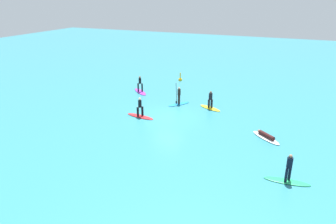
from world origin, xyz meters
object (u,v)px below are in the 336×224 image
at_px(marker_buoy, 180,79).
at_px(surfer_on_blue_board, 179,100).
at_px(surfer_on_red_board, 140,112).
at_px(surfer_on_purple_board, 140,89).
at_px(surfer_on_green_board, 288,174).
at_px(surfer_on_white_board, 266,136).
at_px(surfer_on_yellow_board, 210,104).

bearing_deg(marker_buoy, surfer_on_blue_board, -69.47).
bearing_deg(marker_buoy, surfer_on_red_board, -84.52).
relative_size(surfer_on_purple_board, marker_buoy, 2.37).
xyz_separation_m(surfer_on_green_board, marker_buoy, (-14.33, 19.09, -0.35)).
bearing_deg(surfer_on_green_board, surfer_on_white_board, 104.61).
distance_m(surfer_on_white_board, surfer_on_red_board, 11.12).
xyz_separation_m(surfer_on_yellow_board, surfer_on_white_board, (5.90, -4.79, -0.31)).
distance_m(surfer_on_purple_board, surfer_on_green_board, 20.92).
bearing_deg(surfer_on_blue_board, surfer_on_red_board, 10.92).
height_order(surfer_on_yellow_board, marker_buoy, surfer_on_yellow_board).
bearing_deg(surfer_on_red_board, marker_buoy, -75.65).
height_order(surfer_on_yellow_board, surfer_on_blue_board, surfer_on_blue_board).
xyz_separation_m(surfer_on_green_board, surfer_on_white_board, (-1.95, 5.73, -0.37)).
bearing_deg(surfer_on_purple_board, surfer_on_blue_board, 20.51).
bearing_deg(surfer_on_yellow_board, surfer_on_white_board, -12.96).
distance_m(surfer_on_green_board, surfer_on_red_board, 14.31).
bearing_deg(surfer_on_purple_board, surfer_on_yellow_board, 28.41).
relative_size(surfer_on_yellow_board, surfer_on_blue_board, 1.07).
height_order(surfer_on_green_board, surfer_on_red_board, surfer_on_green_board).
xyz_separation_m(surfer_on_purple_board, surfer_on_red_board, (3.62, -6.77, 0.04)).
relative_size(surfer_on_green_board, surfer_on_blue_board, 1.13).
xyz_separation_m(surfer_on_purple_board, marker_buoy, (2.35, 6.47, -0.22)).
xyz_separation_m(surfer_on_blue_board, surfer_on_red_board, (-1.97, -4.60, -0.06)).
xyz_separation_m(surfer_on_yellow_board, surfer_on_blue_board, (-3.25, -0.08, 0.04)).
bearing_deg(surfer_on_white_board, marker_buoy, -7.05).
bearing_deg(surfer_on_red_board, surfer_on_purple_board, -52.96).
bearing_deg(surfer_on_yellow_board, surfer_on_red_board, -111.99).
xyz_separation_m(surfer_on_blue_board, marker_buoy, (-3.24, 8.64, -0.33)).
bearing_deg(surfer_on_blue_board, surfer_on_green_board, 80.81).
distance_m(surfer_on_yellow_board, surfer_on_blue_board, 3.25).
bearing_deg(surfer_on_purple_board, surfer_on_green_board, 4.64).
distance_m(surfer_on_yellow_board, surfer_on_white_board, 7.60).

